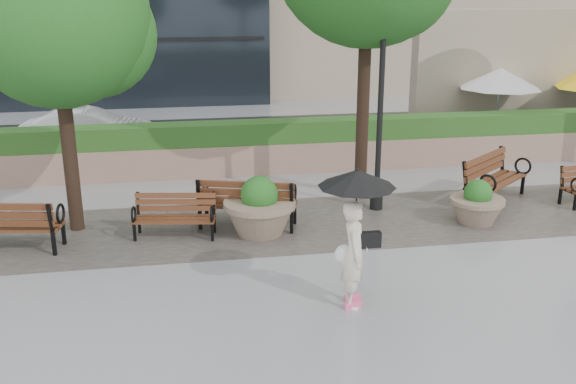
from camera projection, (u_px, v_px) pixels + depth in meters
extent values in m
plane|color=gray|center=(362.00, 286.00, 10.46)|extent=(100.00, 100.00, 0.00)
cube|color=#383330|center=(321.00, 222.00, 13.28)|extent=(28.00, 3.20, 0.01)
cube|color=#926F5E|center=(288.00, 156.00, 16.91)|extent=(24.00, 0.80, 0.80)
cube|color=#25511B|center=(288.00, 131.00, 16.70)|extent=(24.00, 0.75, 0.55)
cube|color=tan|center=(560.00, 73.00, 20.79)|extent=(10.00, 0.60, 4.00)
cube|color=black|center=(267.00, 137.00, 20.78)|extent=(40.00, 7.00, 0.00)
cube|color=brown|center=(10.00, 226.00, 11.77)|extent=(1.94, 0.88, 0.05)
cube|color=brown|center=(1.00, 215.00, 11.40)|extent=(1.86, 0.46, 0.44)
cube|color=black|center=(11.00, 238.00, 11.81)|extent=(1.95, 0.99, 0.48)
torus|color=black|center=(60.00, 213.00, 11.89)|extent=(0.12, 0.39, 0.38)
cube|color=brown|center=(174.00, 219.00, 12.35)|extent=(1.62, 0.72, 0.04)
cube|color=brown|center=(176.00, 202.00, 12.50)|extent=(1.57, 0.36, 0.37)
cube|color=black|center=(175.00, 228.00, 12.43)|extent=(1.64, 0.81, 0.40)
torus|color=black|center=(134.00, 214.00, 12.14)|extent=(0.10, 0.33, 0.32)
torus|color=black|center=(212.00, 214.00, 12.16)|extent=(0.10, 0.33, 0.32)
cube|color=brown|center=(248.00, 204.00, 12.92)|extent=(2.04, 1.13, 0.05)
cube|color=brown|center=(245.00, 193.00, 12.53)|extent=(1.91, 0.70, 0.46)
cube|color=black|center=(248.00, 215.00, 12.95)|extent=(2.07, 1.24, 0.50)
torus|color=black|center=(295.00, 194.00, 12.93)|extent=(0.17, 0.40, 0.40)
torus|color=black|center=(205.00, 190.00, 13.15)|extent=(0.17, 0.40, 0.40)
cube|color=brown|center=(497.00, 181.00, 14.43)|extent=(1.91, 1.69, 0.05)
cube|color=brown|center=(485.00, 164.00, 14.52)|extent=(1.63, 1.33, 0.46)
cube|color=black|center=(494.00, 191.00, 14.52)|extent=(1.98, 1.77, 0.50)
torus|color=black|center=(488.00, 183.00, 13.58)|extent=(0.29, 0.35, 0.40)
torus|color=black|center=(523.00, 166.00, 14.91)|extent=(0.29, 0.35, 0.40)
torus|color=black|center=(576.00, 186.00, 13.83)|extent=(0.10, 0.34, 0.34)
cylinder|color=#7F6B56|center=(260.00, 204.00, 12.46)|extent=(1.41, 1.41, 0.11)
sphere|color=#1A4413|center=(259.00, 194.00, 12.41)|extent=(0.73, 0.73, 0.73)
cylinder|color=#7F6B56|center=(477.00, 200.00, 13.10)|extent=(1.11, 1.11, 0.09)
sphere|color=#1A4413|center=(478.00, 193.00, 13.05)|extent=(0.57, 0.57, 0.57)
cylinder|color=black|center=(380.00, 120.00, 13.47)|extent=(0.12, 0.12, 3.95)
cylinder|color=black|center=(376.00, 203.00, 14.03)|extent=(0.28, 0.28, 0.30)
sphere|color=black|center=(384.00, 21.00, 12.85)|extent=(0.24, 0.24, 0.24)
cylinder|color=black|center=(68.00, 134.00, 12.31)|extent=(0.28, 0.28, 3.90)
sphere|color=#1A4413|center=(55.00, 14.00, 11.63)|extent=(3.43, 3.43, 3.43)
sphere|color=#1A4413|center=(93.00, 35.00, 12.13)|extent=(2.40, 2.40, 2.40)
cylinder|color=black|center=(364.00, 87.00, 14.18)|extent=(0.28, 0.28, 5.06)
cylinder|color=black|center=(494.00, 141.00, 20.03)|extent=(0.40, 0.40, 0.10)
cylinder|color=#99999E|center=(498.00, 108.00, 19.70)|extent=(0.06, 0.06, 2.20)
cone|color=white|center=(501.00, 79.00, 19.43)|extent=(2.50, 2.50, 0.60)
imported|color=silver|center=(89.00, 129.00, 18.99)|extent=(3.83, 1.48, 1.24)
imported|color=beige|center=(355.00, 251.00, 9.59)|extent=(0.60, 0.74, 1.78)
cube|color=#F2598C|center=(353.00, 298.00, 9.96)|extent=(0.17, 0.27, 0.09)
cube|color=#F2598C|center=(353.00, 306.00, 9.71)|extent=(0.17, 0.27, 0.09)
cube|color=black|center=(370.00, 240.00, 9.56)|extent=(0.20, 0.35, 0.24)
sphere|color=white|center=(345.00, 255.00, 9.86)|extent=(0.31, 0.31, 0.31)
cylinder|color=black|center=(356.00, 207.00, 9.43)|extent=(0.02, 0.02, 0.94)
cone|color=black|center=(357.00, 179.00, 9.29)|extent=(1.16, 1.16, 0.24)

